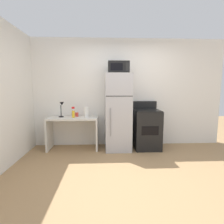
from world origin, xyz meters
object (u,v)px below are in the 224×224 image
object	(u,v)px
coffee_mug	(77,115)
microwave	(118,68)
desk_lamp	(62,107)
paper_towel_roll	(86,112)
refrigerator	(118,112)
desk	(73,127)
oven_range	(147,129)
spray_bottle	(73,113)

from	to	relation	value
coffee_mug	microwave	xyz separation A→B (m)	(0.97, -0.19, 1.07)
desk_lamp	paper_towel_roll	xyz separation A→B (m)	(0.57, -0.05, -0.12)
paper_towel_roll	refrigerator	world-z (taller)	refrigerator
desk	paper_towel_roll	size ratio (longest dim) A/B	4.79
desk	microwave	bearing A→B (deg)	-4.02
oven_range	microwave	bearing A→B (deg)	-176.77
paper_towel_roll	microwave	size ratio (longest dim) A/B	0.52
paper_towel_roll	spray_bottle	distance (m)	0.30
desk_lamp	spray_bottle	bearing A→B (deg)	-15.59
paper_towel_roll	microwave	bearing A→B (deg)	-4.95
refrigerator	paper_towel_roll	bearing A→B (deg)	176.70
desk	coffee_mug	world-z (taller)	coffee_mug
coffee_mug	spray_bottle	bearing A→B (deg)	-109.32
oven_range	refrigerator	bearing A→B (deg)	-178.55
paper_towel_roll	spray_bottle	world-z (taller)	spray_bottle
spray_bottle	refrigerator	xyz separation A→B (m)	(1.03, -0.02, 0.02)
desk	oven_range	distance (m)	1.73
refrigerator	oven_range	bearing A→B (deg)	1.45
desk	paper_towel_roll	xyz separation A→B (m)	(0.32, -0.01, 0.35)
spray_bottle	microwave	xyz separation A→B (m)	(1.03, -0.04, 1.02)
refrigerator	oven_range	distance (m)	0.79
desk_lamp	microwave	xyz separation A→B (m)	(1.30, -0.12, 0.88)
desk_lamp	microwave	size ratio (longest dim) A/B	0.77
desk_lamp	coffee_mug	xyz separation A→B (m)	(0.33, 0.08, -0.19)
microwave	oven_range	size ratio (longest dim) A/B	0.42
desk	desk_lamp	bearing A→B (deg)	170.43
desk	coffee_mug	xyz separation A→B (m)	(0.07, 0.12, 0.27)
desk_lamp	coffee_mug	bearing A→B (deg)	12.81
coffee_mug	refrigerator	bearing A→B (deg)	-9.95
desk	microwave	xyz separation A→B (m)	(1.05, -0.07, 1.35)
coffee_mug	desk_lamp	bearing A→B (deg)	-167.19
desk	coffee_mug	bearing A→B (deg)	58.06
coffee_mug	oven_range	world-z (taller)	oven_range
desk	desk_lamp	world-z (taller)	desk_lamp
coffee_mug	microwave	size ratio (longest dim) A/B	0.21
microwave	refrigerator	bearing A→B (deg)	90.32
paper_towel_roll	coffee_mug	distance (m)	0.29
desk_lamp	refrigerator	xyz separation A→B (m)	(1.30, -0.10, -0.12)
desk	paper_towel_roll	distance (m)	0.47
spray_bottle	coffee_mug	world-z (taller)	spray_bottle
refrigerator	oven_range	world-z (taller)	refrigerator
desk_lamp	oven_range	size ratio (longest dim) A/B	0.32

